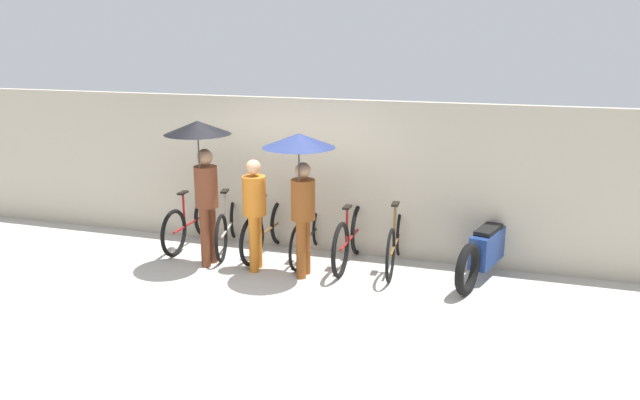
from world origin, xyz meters
TOP-DOWN VIEW (x-y plane):
  - ground_plane at (0.00, 0.00)m, footprint 30.00×30.00m
  - back_wall at (0.00, 1.81)m, footprint 12.43×0.12m
  - parked_bicycle_0 at (-1.60, 1.40)m, footprint 0.44×1.72m
  - parked_bicycle_1 at (-0.96, 1.42)m, footprint 0.58×1.71m
  - parked_bicycle_2 at (-0.32, 1.39)m, footprint 0.44×1.73m
  - parked_bicycle_3 at (0.32, 1.43)m, footprint 0.44×1.72m
  - parked_bicycle_4 at (0.96, 1.33)m, footprint 0.44×1.74m
  - parked_bicycle_5 at (1.60, 1.41)m, footprint 0.44×1.78m
  - pedestrian_leading at (-0.95, 0.64)m, footprint 0.90×0.90m
  - pedestrian_center at (-0.23, 0.75)m, footprint 0.32×0.32m
  - pedestrian_trailing at (0.47, 0.63)m, footprint 0.93×0.93m
  - motorcycle at (2.83, 1.42)m, footprint 0.83×2.04m

SIDE VIEW (x-z plane):
  - ground_plane at x=0.00m, z-range 0.00..0.00m
  - parked_bicycle_3 at x=0.32m, z-range -0.15..0.85m
  - parked_bicycle_1 at x=-0.96m, z-range -0.12..0.85m
  - parked_bicycle_0 at x=-1.60m, z-range -0.14..0.88m
  - parked_bicycle_2 at x=-0.32m, z-range -0.13..0.88m
  - parked_bicycle_5 at x=1.60m, z-range -0.11..0.88m
  - motorcycle at x=2.83m, z-range -0.07..0.84m
  - parked_bicycle_4 at x=0.96m, z-range -0.13..0.91m
  - pedestrian_center at x=-0.23m, z-range 0.12..1.68m
  - back_wall at x=0.00m, z-range 0.00..2.28m
  - pedestrian_trailing at x=0.47m, z-range 0.54..2.51m
  - pedestrian_leading at x=-0.95m, z-range 0.54..2.61m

